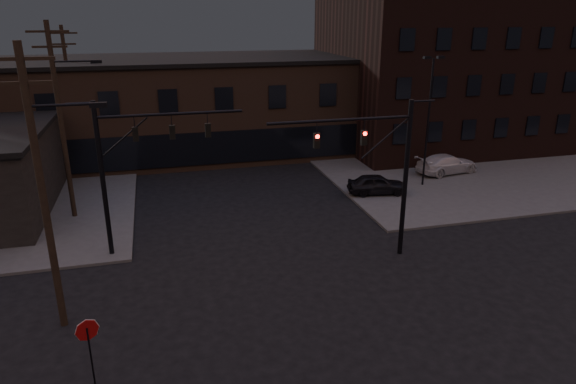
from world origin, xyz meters
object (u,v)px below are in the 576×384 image
object	(u,v)px
traffic_signal_far	(128,161)
car_crossing	(224,150)
traffic_signal_near	(385,164)
stop_sign	(88,337)
parked_car_lot_a	(377,184)
parked_car_lot_b	(447,164)

from	to	relation	value
traffic_signal_far	car_crossing	bearing A→B (deg)	67.77
traffic_signal_far	car_crossing	size ratio (longest dim) A/B	1.68
traffic_signal_near	stop_sign	xyz separation A→B (m)	(-13.36, -6.49, -3.09)
traffic_signal_near	car_crossing	distance (m)	21.52
parked_car_lot_a	traffic_signal_far	bearing A→B (deg)	118.08
traffic_signal_far	parked_car_lot_b	distance (m)	24.64
traffic_signal_near	parked_car_lot_a	distance (m)	10.16
traffic_signal_near	parked_car_lot_b	world-z (taller)	traffic_signal_near
traffic_signal_near	parked_car_lot_b	size ratio (longest dim) A/B	1.60
traffic_signal_near	car_crossing	bearing A→B (deg)	104.08
stop_sign	parked_car_lot_b	world-z (taller)	stop_sign
stop_sign	car_crossing	bearing A→B (deg)	73.04
parked_car_lot_b	car_crossing	bearing A→B (deg)	50.94
traffic_signal_near	stop_sign	world-z (taller)	traffic_signal_near
parked_car_lot_a	parked_car_lot_b	xyz separation A→B (m)	(7.18, 3.06, 0.05)
traffic_signal_near	stop_sign	distance (m)	15.17
traffic_signal_near	car_crossing	size ratio (longest dim) A/B	1.68
traffic_signal_near	traffic_signal_far	distance (m)	12.57
parked_car_lot_a	car_crossing	bearing A→B (deg)	46.61
stop_sign	traffic_signal_far	bearing A→B (deg)	82.68
stop_sign	car_crossing	xyz separation A→B (m)	(8.22, 26.96, -1.06)
parked_car_lot_b	traffic_signal_far	bearing A→B (deg)	99.50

